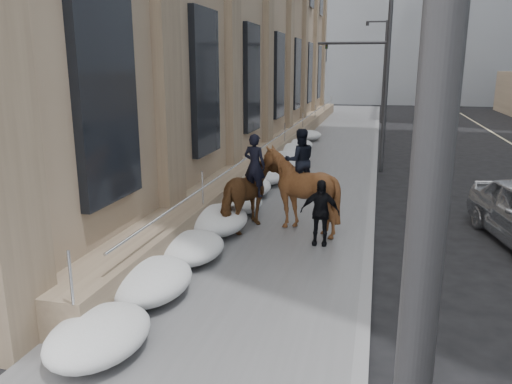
# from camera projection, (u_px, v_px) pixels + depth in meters

# --- Properties ---
(ground) EXTENTS (140.00, 140.00, 0.00)m
(ground) POSITION_uv_depth(u_px,v_px,m) (223.00, 311.00, 9.47)
(ground) COLOR black
(ground) RESTS_ON ground
(sidewalk) EXTENTS (5.00, 80.00, 0.12)m
(sidewalk) POSITION_uv_depth(u_px,v_px,m) (302.00, 187.00, 18.88)
(sidewalk) COLOR #545456
(sidewalk) RESTS_ON ground
(curb) EXTENTS (0.24, 80.00, 0.12)m
(curb) POSITION_uv_depth(u_px,v_px,m) (373.00, 191.00, 18.27)
(curb) COLOR slate
(curb) RESTS_ON ground
(bg_building_far) EXTENTS (24.00, 12.00, 20.00)m
(bg_building_far) POSITION_uv_depth(u_px,v_px,m) (325.00, 29.00, 76.21)
(bg_building_far) COLOR gray
(bg_building_far) RESTS_ON ground
(streetlight_near) EXTENTS (1.71, 0.24, 8.00)m
(streetlight_near) POSITION_uv_depth(u_px,v_px,m) (401.00, 49.00, 2.07)
(streetlight_near) COLOR #2D2D30
(streetlight_near) RESTS_ON ground
(streetlight_mid) EXTENTS (1.71, 0.24, 8.00)m
(streetlight_mid) POSITION_uv_depth(u_px,v_px,m) (383.00, 64.00, 20.90)
(streetlight_mid) COLOR #2D2D30
(streetlight_mid) RESTS_ON ground
(streetlight_far) EXTENTS (1.71, 0.24, 8.00)m
(streetlight_far) POSITION_uv_depth(u_px,v_px,m) (383.00, 65.00, 39.74)
(streetlight_far) COLOR #2D2D30
(streetlight_far) RESTS_ON ground
(traffic_signal) EXTENTS (4.10, 0.22, 6.00)m
(traffic_signal) POSITION_uv_depth(u_px,v_px,m) (370.00, 75.00, 28.73)
(traffic_signal) COLOR #2D2D30
(traffic_signal) RESTS_ON ground
(snow_bank) EXTENTS (1.70, 18.10, 0.76)m
(snow_bank) POSITION_uv_depth(u_px,v_px,m) (253.00, 186.00, 17.32)
(snow_bank) COLOR silver
(snow_bank) RESTS_ON sidewalk
(mounted_horse_left) EXTENTS (1.55, 2.49, 2.64)m
(mounted_horse_left) POSITION_uv_depth(u_px,v_px,m) (251.00, 193.00, 13.60)
(mounted_horse_left) COLOR #4B2D16
(mounted_horse_left) RESTS_ON sidewalk
(mounted_horse_right) EXTENTS (2.47, 2.59, 2.78)m
(mounted_horse_right) POSITION_uv_depth(u_px,v_px,m) (299.00, 187.00, 13.53)
(mounted_horse_right) COLOR #492A14
(mounted_horse_right) RESTS_ON sidewalk
(pedestrian) EXTENTS (0.99, 0.43, 1.68)m
(pedestrian) POSITION_uv_depth(u_px,v_px,m) (320.00, 212.00, 12.48)
(pedestrian) COLOR black
(pedestrian) RESTS_ON sidewalk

